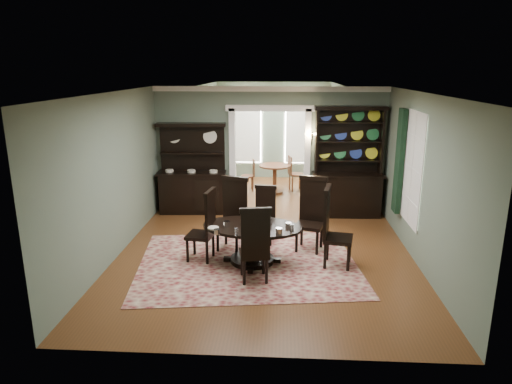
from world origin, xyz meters
TOP-DOWN VIEW (x-y plane):
  - room at (0.00, 0.04)m, footprint 5.51×6.01m
  - parlor at (0.00, 5.53)m, footprint 3.51×3.50m
  - doorway_trim at (0.00, 3.00)m, footprint 2.08×0.25m
  - right_window at (2.69, 0.93)m, footprint 0.15×1.47m
  - wall_sconce at (0.95, 2.85)m, footprint 0.27×0.21m
  - rug at (-0.28, -0.27)m, footprint 4.21×3.48m
  - dining_table at (-0.21, -0.20)m, footprint 1.91×1.85m
  - centerpiece at (-0.17, -0.22)m, footprint 1.53×0.99m
  - chair_far_left at (-0.62, 0.50)m, footprint 0.64×0.62m
  - chair_far_mid at (-0.03, 0.87)m, footprint 0.47×0.45m
  - chair_far_right at (0.88, 0.55)m, footprint 0.64×0.63m
  - chair_end_left at (-1.05, -0.15)m, footprint 0.54×0.56m
  - chair_end_right at (1.19, -0.23)m, footprint 0.60×0.62m
  - chair_near at (-0.11, -1.02)m, footprint 0.56×0.54m
  - sideboard at (-1.86, 2.75)m, footprint 1.67×0.68m
  - welsh_dresser at (1.84, 2.72)m, footprint 1.67×0.66m
  - parlor_table at (0.10, 4.58)m, footprint 0.87×0.87m
  - parlor_chair_left at (-0.61, 4.81)m, footprint 0.40×0.39m
  - parlor_chair_right at (0.64, 4.86)m, footprint 0.46×0.45m

SIDE VIEW (x-z plane):
  - rug at x=-0.28m, z-range 0.00..0.01m
  - parlor_chair_left at x=-0.61m, z-range 0.03..0.93m
  - dining_table at x=-0.21m, z-range 0.14..0.84m
  - parlor_table at x=0.10m, z-range 0.12..0.93m
  - parlor_chair_right at x=0.64m, z-range 0.04..1.04m
  - chair_far_mid at x=-0.03m, z-range 0.03..1.18m
  - chair_near at x=-0.11m, z-range 0.03..1.35m
  - chair_end_left at x=-1.05m, z-range 0.03..1.37m
  - chair_far_left at x=-0.62m, z-range 0.04..1.44m
  - chair_far_right at x=0.88m, z-range 0.04..1.46m
  - sideboard at x=-1.86m, z-range -0.33..1.83m
  - chair_end_right at x=1.19m, z-range 0.04..1.48m
  - centerpiece at x=-0.17m, z-range 0.65..0.90m
  - welsh_dresser at x=1.84m, z-range -0.35..2.22m
  - parlor at x=0.00m, z-range 0.01..3.02m
  - room at x=0.00m, z-range 0.07..3.08m
  - right_window at x=2.69m, z-range 0.54..2.66m
  - doorway_trim at x=0.00m, z-range 0.33..2.90m
  - wall_sconce at x=0.95m, z-range 1.79..1.99m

